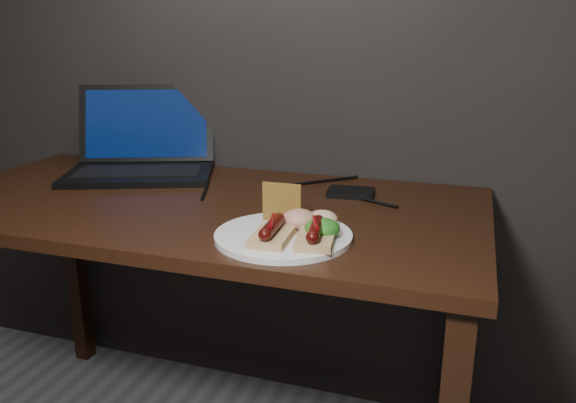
{
  "coord_description": "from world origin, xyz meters",
  "views": [
    {
      "loc": [
        0.64,
        0.18,
        1.15
      ],
      "look_at": [
        0.29,
        1.22,
        0.82
      ],
      "focal_mm": 35.0,
      "sensor_mm": 36.0,
      "label": 1
    }
  ],
  "objects": [
    {
      "name": "coleslaw_mound",
      "position": [
        0.36,
        1.25,
        0.78
      ],
      "size": [
        0.06,
        0.06,
        0.04
      ],
      "primitive_type": "ellipsoid",
      "color": "beige",
      "rests_on": "plate"
    },
    {
      "name": "salsa_mound",
      "position": [
        0.31,
        1.23,
        0.78
      ],
      "size": [
        0.07,
        0.07,
        0.04
      ],
      "primitive_type": "ellipsoid",
      "color": "maroon",
      "rests_on": "plate"
    },
    {
      "name": "bread_sausage_right",
      "position": [
        0.37,
        1.16,
        0.78
      ],
      "size": [
        0.09,
        0.12,
        0.04
      ],
      "color": "tan",
      "rests_on": "plate"
    },
    {
      "name": "laptop",
      "position": [
        -0.28,
        1.59,
        0.8
      ],
      "size": [
        0.5,
        0.46,
        0.25
      ],
      "color": "black",
      "rests_on": "desk"
    },
    {
      "name": "plate",
      "position": [
        0.29,
        1.19,
        0.76
      ],
      "size": [
        0.35,
        0.35,
        0.01
      ],
      "primitive_type": "cylinder",
      "rotation": [
        0.0,
        0.0,
        -0.28
      ],
      "color": "white",
      "rests_on": "desk"
    },
    {
      "name": "desk_cables",
      "position": [
        0.03,
        1.54,
        0.75
      ],
      "size": [
        0.95,
        0.35,
        0.01
      ],
      "color": "black",
      "rests_on": "desk"
    },
    {
      "name": "hard_drive",
      "position": [
        0.36,
        1.54,
        0.76
      ],
      "size": [
        0.12,
        0.09,
        0.02
      ],
      "primitive_type": "cube",
      "rotation": [
        0.0,
        0.0,
        0.08
      ],
      "color": "black",
      "rests_on": "desk"
    },
    {
      "name": "salad_greens",
      "position": [
        0.37,
        1.19,
        0.78
      ],
      "size": [
        0.07,
        0.07,
        0.04
      ],
      "primitive_type": "ellipsoid",
      "color": "#1E5B12",
      "rests_on": "plate"
    },
    {
      "name": "crispbread",
      "position": [
        0.27,
        1.26,
        0.8
      ],
      "size": [
        0.08,
        0.01,
        0.08
      ],
      "primitive_type": "cube",
      "color": "#A97A2E",
      "rests_on": "plate"
    },
    {
      "name": "bread_sausage_center",
      "position": [
        0.29,
        1.14,
        0.78
      ],
      "size": [
        0.08,
        0.12,
        0.04
      ],
      "color": "tan",
      "rests_on": "plate"
    },
    {
      "name": "desk",
      "position": [
        0.0,
        1.38,
        0.66
      ],
      "size": [
        1.4,
        0.7,
        0.75
      ],
      "color": "black",
      "rests_on": "ground"
    }
  ]
}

